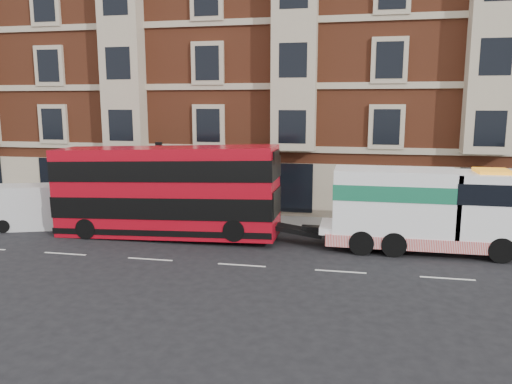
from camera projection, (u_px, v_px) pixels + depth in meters
ground at (242, 265)px, 20.43m from camera, size 120.00×120.00×0.00m
sidewalk at (272, 222)px, 27.66m from camera, size 90.00×3.00×0.15m
victorian_terrace at (299, 50)px, 33.06m from camera, size 45.00×12.00×20.40m
lamp_post_west at (160, 176)px, 27.12m from camera, size 0.35×0.15×4.35m
double_decker_bus at (166, 190)px, 24.39m from camera, size 11.01×2.53×4.46m
tow_truck at (422, 208)px, 22.12m from camera, size 8.82×2.61×3.67m
box_van at (36, 207)px, 26.46m from camera, size 4.75×3.13×2.30m
pedestrian at (111, 202)px, 28.67m from camera, size 0.61×0.43×1.60m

